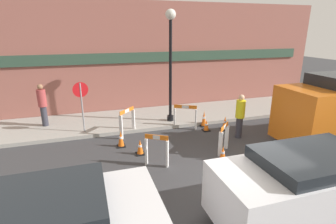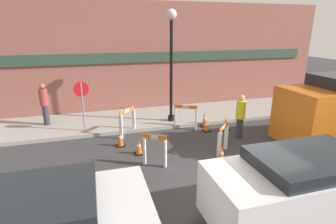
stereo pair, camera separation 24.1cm
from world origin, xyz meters
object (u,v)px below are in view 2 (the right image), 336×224
person_worker (240,115)px  person_pedestrian (44,103)px  streetlamp_post (171,51)px  parked_car_1 (307,186)px  stop_sign (82,98)px

person_worker → person_pedestrian: (-7.50, 3.35, 0.19)m
streetlamp_post → parked_car_1: bearing=-82.7°
stop_sign → parked_car_1: (4.68, -6.81, -0.56)m
person_worker → parked_car_1: bearing=87.2°
streetlamp_post → parked_car_1: streetlamp_post is taller
streetlamp_post → parked_car_1: 7.46m
person_pedestrian → parked_car_1: person_pedestrian is taller
stop_sign → person_worker: 6.29m
streetlamp_post → person_pedestrian: size_ratio=2.63×
person_worker → parked_car_1: person_worker is taller
person_worker → streetlamp_post: bearing=-36.4°
stop_sign → person_worker: (5.89, -2.12, -0.58)m
stop_sign → parked_car_1: stop_sign is taller
streetlamp_post → person_pedestrian: (-5.39, 0.99, -2.12)m
person_worker → person_pedestrian: bearing=-12.4°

